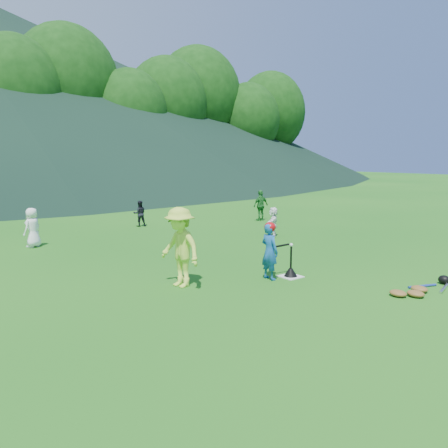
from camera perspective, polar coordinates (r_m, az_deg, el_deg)
name	(u,v)px	position (r m, az deg, el deg)	size (l,w,h in m)	color
ground	(291,277)	(10.03, 8.69, -6.85)	(120.00, 120.00, 0.00)	#195F15
home_plate	(291,276)	(10.03, 8.69, -6.79)	(0.45, 0.45, 0.02)	silver
baseball	(291,245)	(9.86, 8.79, -2.71)	(0.08, 0.08, 0.08)	white
batter_child	(270,252)	(9.64, 5.97, -3.59)	(0.46, 0.30, 1.25)	#16559C
adult_coach	(180,247)	(9.07, -5.77, -3.05)	(1.08, 0.62, 1.67)	#C6EB45
fielder_a	(32,228)	(14.20, -23.74, -0.43)	(0.58, 0.38, 1.18)	white
fielder_b	(140,214)	(17.21, -10.95, 1.35)	(0.49, 0.38, 1.00)	black
fielder_c	(261,205)	(18.47, 4.82, 2.43)	(0.76, 0.32, 1.29)	#22742B
fielder_d	(273,222)	(14.84, 6.45, 0.28)	(0.93, 0.30, 1.00)	white
batting_tee	(291,271)	(10.00, 8.70, -6.13)	(0.30, 0.30, 0.68)	black
batter_gear	(271,229)	(9.57, 6.11, -0.60)	(0.73, 0.26, 0.61)	#B20B10
equipment_pile	(420,289)	(9.66, 24.24, -7.74)	(1.80, 0.62, 0.19)	olive
outfield_fence	(14,184)	(35.46, -25.72, 4.72)	(70.07, 0.08, 1.33)	gray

